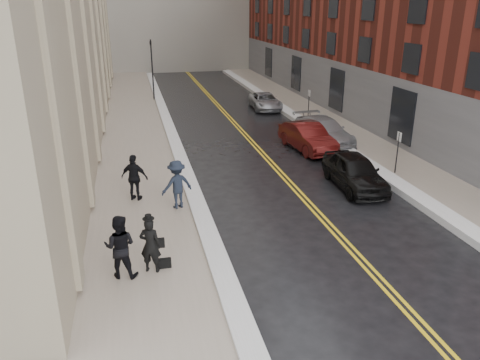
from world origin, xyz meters
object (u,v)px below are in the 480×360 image
car_silver_far (265,101)px  pedestrian_b (177,184)px  car_silver_near (324,131)px  car_black (355,171)px  car_maroon (307,137)px  pedestrian_c (135,178)px  pedestrian_a (120,247)px  pedestrian_main (150,245)px

car_silver_far → pedestrian_b: bearing=-112.8°
car_silver_near → pedestrian_b: pedestrian_b is taller
pedestrian_b → car_silver_far: bearing=-135.1°
car_black → car_maroon: (0.00, 6.07, 0.00)m
pedestrian_b → car_black: bearing=166.3°
car_silver_far → pedestrian_b: pedestrian_b is taller
car_maroon → pedestrian_c: 11.37m
car_silver_far → pedestrian_a: 25.68m
car_silver_near → pedestrian_main: pedestrian_main is taller
car_silver_near → car_maroon: bearing=-147.9°
car_silver_near → pedestrian_a: pedestrian_a is taller
car_silver_far → car_maroon: bearing=-90.4°
car_maroon → pedestrian_b: size_ratio=2.37×
car_silver_far → pedestrian_main: (-10.26, -23.05, 0.41)m
pedestrian_main → pedestrian_b: size_ratio=0.90×
car_maroon → car_silver_far: bearing=79.7°
pedestrian_main → car_black: bearing=-131.0°
car_black → car_maroon: car_maroon is taller
car_black → pedestrian_a: pedestrian_a is taller
car_black → car_silver_near: bearing=81.1°
pedestrian_a → pedestrian_b: 5.28m
pedestrian_main → pedestrian_a: 0.91m
car_silver_far → pedestrian_a: pedestrian_a is taller
pedestrian_a → pedestrian_b: (2.20, 4.80, -0.00)m
car_black → pedestrian_main: (-9.52, -5.50, 0.27)m
car_silver_near → pedestrian_b: (-9.70, -7.97, 0.39)m
car_silver_far → pedestrian_a: bearing=-112.5°
car_maroon → pedestrian_c: bearing=-156.9°
car_black → pedestrian_a: (-10.42, -5.57, 0.37)m
car_maroon → pedestrian_main: size_ratio=2.65×
car_black → pedestrian_a: size_ratio=2.28×
car_black → pedestrian_main: pedestrian_main is taller
pedestrian_b → pedestrian_c: pedestrian_b is taller
car_black → pedestrian_b: pedestrian_b is taller
pedestrian_c → pedestrian_b: bearing=168.5°
car_silver_near → car_silver_far: 10.37m
car_maroon → pedestrian_a: (-10.42, -11.64, 0.37)m
car_silver_near → car_silver_far: (-0.74, 10.34, -0.13)m
car_silver_near → pedestrian_main: size_ratio=2.93×
car_black → pedestrian_b: 8.26m
pedestrian_main → pedestrian_a: (-0.90, -0.07, 0.11)m
car_maroon → car_silver_near: bearing=30.7°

